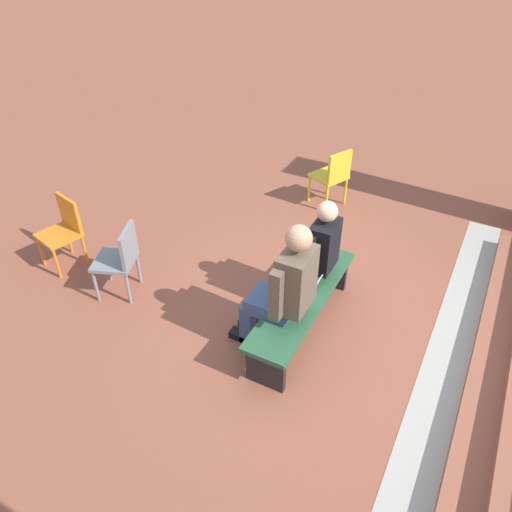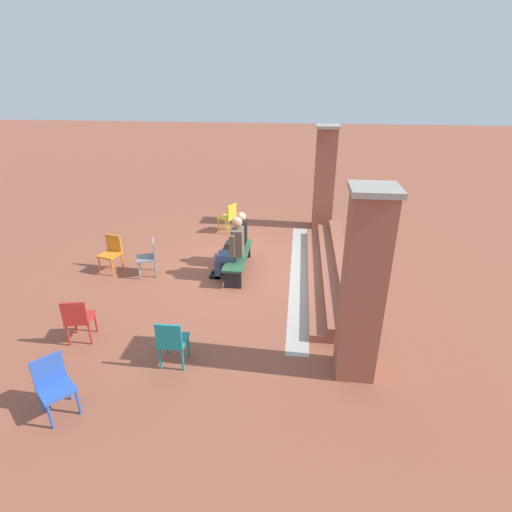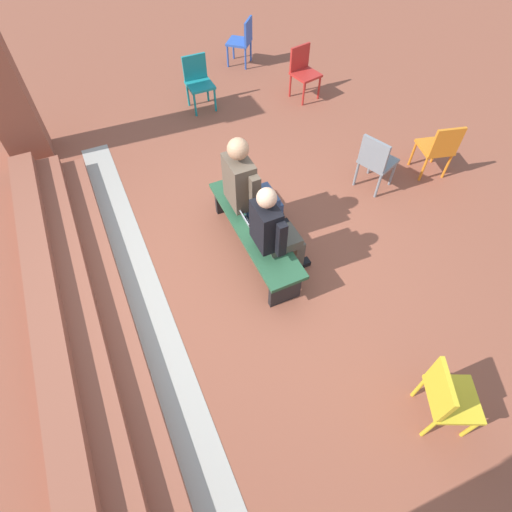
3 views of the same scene
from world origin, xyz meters
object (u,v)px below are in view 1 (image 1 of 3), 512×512
Objects in this scene: plastic_chair_mid_courtyard at (120,257)px; plastic_chair_far_left at (64,228)px; person_adult at (284,287)px; plastic_chair_by_pillar at (333,174)px; laptop at (304,293)px; person_student at (313,252)px; bench at (302,303)px.

plastic_chair_mid_courtyard is 0.96m from plastic_chair_far_left.
person_adult is 1.72× the size of plastic_chair_mid_courtyard.
person_adult is 2.87m from plastic_chair_by_pillar.
laptop is at bearing 14.53° from plastic_chair_by_pillar.
plastic_chair_mid_courtyard is (0.74, -1.90, -0.23)m from person_student.
laptop is (0.02, 0.01, 0.15)m from bench.
plastic_chair_by_pillar is at bearing -165.64° from bench.
person_adult is 1.72× the size of plastic_chair_far_left.
plastic_chair_by_pillar is (-2.80, -0.56, -0.28)m from person_adult.
person_adult is 0.40m from laptop.
plastic_chair_far_left is at bearing -39.87° from plastic_chair_by_pillar.
plastic_chair_by_pillar is 1.00× the size of plastic_chair_mid_courtyard.
plastic_chair_by_pillar is at bearing 140.13° from plastic_chair_far_left.
laptop is 0.38× the size of plastic_chair_by_pillar.
bench is at bearing 10.07° from person_student.
plastic_chair_by_pillar reaches higher than bench.
person_adult is at bearing 11.41° from plastic_chair_by_pillar.
plastic_chair_by_pillar is at bearing 155.18° from plastic_chair_mid_courtyard.
person_student is 0.45m from laptop.
laptop is 2.59m from plastic_chair_by_pillar.
person_adult is 2.86m from plastic_chair_far_left.
plastic_chair_by_pillar is (-2.51, -0.65, -0.02)m from laptop.
laptop is at bearing 163.57° from person_adult.
plastic_chair_far_left reaches higher than laptop.
person_student is at bearing 179.39° from person_adult.
laptop is 0.38× the size of plastic_chair_far_left.
plastic_chair_by_pillar is at bearing -165.47° from laptop.
bench is at bearing 100.69° from plastic_chair_mid_courtyard.
person_adult reaches higher than plastic_chair_far_left.
plastic_chair_mid_courtyard is at bearing -68.62° from person_student.
plastic_chair_mid_courtyard is at bearing -88.04° from person_adult.
person_student is 1.57× the size of plastic_chair_mid_courtyard.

